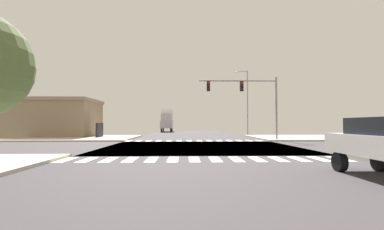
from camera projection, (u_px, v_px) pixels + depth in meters
The scene contains 9 objects.
ground at pixel (201, 147), 20.46m from camera, with size 90.00×90.00×0.05m.
sidewalk_corner_ne at pixel (305, 138), 32.80m from camera, with size 12.00×12.00×0.14m.
sidewalk_corner_nw at pixel (82, 138), 32.11m from camera, with size 12.00×12.00×0.14m.
crosswalk_near at pixel (205, 159), 13.16m from camera, with size 13.50×2.00×0.01m.
crosswalk_far at pixel (194, 141), 27.75m from camera, with size 13.50×2.00×0.01m.
traffic_signal_mast at pixel (246, 93), 28.09m from camera, with size 7.95×0.55×6.43m.
street_lamp at pixel (246, 97), 40.20m from camera, with size 1.78×0.32×9.38m.
bank_building at pixel (45, 118), 35.38m from camera, with size 14.15×7.70×4.81m.
box_truck_crossing_2 at pixel (167, 120), 59.81m from camera, with size 2.40×7.20×4.85m.
Camera 1 is at (-1.20, -20.50, 1.68)m, focal length 26.05 mm.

